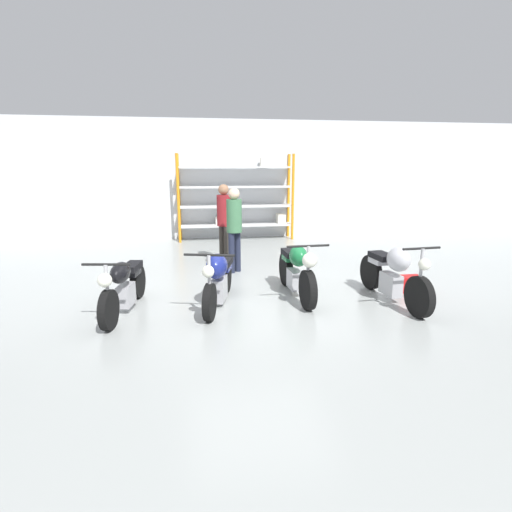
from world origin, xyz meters
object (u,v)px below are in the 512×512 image
Objects in this scene: person_browsing at (234,223)px; motorcycle_black at (124,285)px; motorcycle_green at (297,270)px; motorcycle_blue at (218,277)px; shelving_rack at (238,197)px; motorcycle_silver at (393,273)px; toolbox at (409,284)px; person_near_rack at (224,217)px.

motorcycle_black is at bearing 99.46° from person_browsing.
motorcycle_black is at bearing -85.10° from motorcycle_green.
motorcycle_blue is at bearing 103.58° from motorcycle_black.
motorcycle_blue is at bearing -99.77° from shelving_rack.
motorcycle_silver is (1.52, -0.51, 0.01)m from motorcycle_green.
motorcycle_blue is 1.07× the size of person_browsing.
person_browsing reaches higher than toolbox.
toolbox is (4.93, 0.30, -0.30)m from motorcycle_black.
toolbox is (2.99, -1.82, -0.92)m from person_browsing.
person_browsing is at bearing -178.46° from motorcycle_blue.
motorcycle_black is 1.07× the size of person_near_rack.
person_browsing is at bearing -97.89° from shelving_rack.
motorcycle_black is 0.93× the size of motorcycle_silver.
motorcycle_green reaches higher than motorcycle_blue.
person_browsing is (-2.41, 2.31, 0.57)m from motorcycle_silver.
motorcycle_green is 2.89m from person_near_rack.
motorcycle_black is at bearing -70.82° from motorcycle_blue.
person_near_rack is (-2.56, 3.14, 0.59)m from motorcycle_silver.
motorcycle_black is at bearing -96.32° from motorcycle_silver.
shelving_rack reaches higher than toolbox.
person_browsing is (-0.54, -3.88, -0.24)m from shelving_rack.
shelving_rack reaches higher than motorcycle_blue.
person_near_rack is (1.79, 2.96, 0.64)m from motorcycle_black.
person_browsing reaches higher than motorcycle_silver.
motorcycle_silver is at bearing 96.85° from motorcycle_black.
person_near_rack is at bearing -102.70° from shelving_rack.
motorcycle_blue reaches higher than motorcycle_black.
person_near_rack reaches higher than person_browsing.
motorcycle_blue is 2.93m from person_near_rack.
person_browsing is (-0.89, 1.80, 0.58)m from motorcycle_green.
shelving_rack is at bearing -174.88° from motorcycle_blue.
person_browsing is (0.48, 2.01, 0.59)m from motorcycle_blue.
motorcycle_black is 1.47m from motorcycle_blue.
shelving_rack is 1.96× the size of person_browsing.
person_near_rack is 4.22m from toolbox.
motorcycle_blue is 3.49m from toolbox.
shelving_rack is at bearing 113.26° from toolbox.
motorcycle_silver is 4.77× the size of toolbox.
motorcycle_blue is (1.46, 0.11, 0.02)m from motorcycle_black.
person_browsing is 0.98× the size of person_near_rack.
person_near_rack is at bearing 158.06° from motorcycle_black.
motorcycle_black is 4.42× the size of toolbox.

